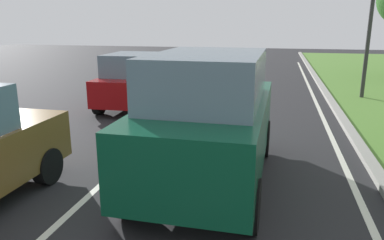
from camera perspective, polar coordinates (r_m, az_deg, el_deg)
The scene contains 7 objects.
ground_plane at distance 11.72m, azimuth 1.66°, elevation 1.13°, with size 60.00×60.00×0.00m, color #262628.
lane_line_center at distance 11.87m, azimuth -1.66°, elevation 1.32°, with size 0.12×32.00×0.01m, color silver.
lane_line_right_edge at distance 11.59m, azimuth 19.39°, elevation 0.15°, with size 0.12×32.00×0.01m, color silver.
curb_right at distance 11.65m, azimuth 21.85°, elevation 0.28°, with size 0.24×48.00×0.12m, color #9E9B93.
car_suv_ahead at distance 6.40m, azimuth 2.63°, elevation 0.29°, with size 2.03×4.53×2.28m.
car_hatchback_far at distance 12.45m, azimuth -8.67°, elevation 5.92°, with size 1.79×3.73×1.78m.
traffic_light_near_right at distance 14.85m, azimuth 25.89°, elevation 15.68°, with size 0.32×0.50×4.94m.
Camera 1 is at (2.19, 2.83, 2.77)m, focal length 35.00 mm.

